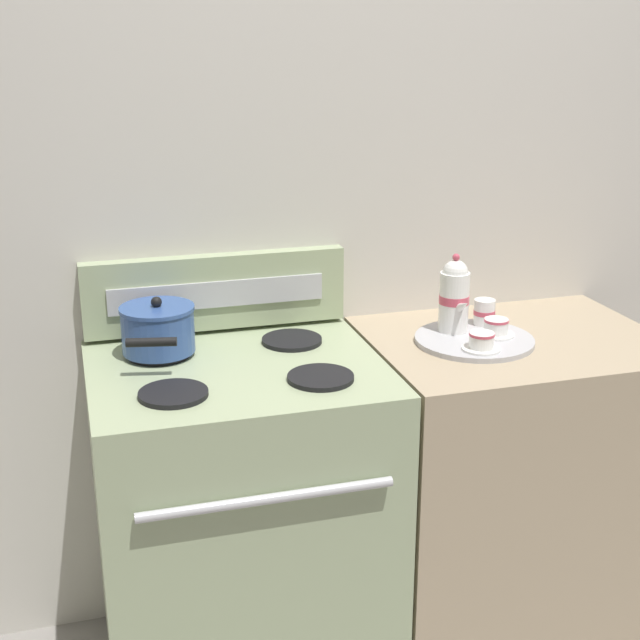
{
  "coord_description": "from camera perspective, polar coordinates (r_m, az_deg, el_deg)",
  "views": [
    {
      "loc": [
        -0.78,
        -2.04,
        1.7
      ],
      "look_at": [
        -0.17,
        0.07,
        0.96
      ],
      "focal_mm": 50.0,
      "sensor_mm": 36.0,
      "label": 1
    }
  ],
  "objects": [
    {
      "name": "teacup_right",
      "position": [
        2.33,
        10.3,
        -1.36
      ],
      "size": [
        0.1,
        0.1,
        0.05
      ],
      "color": "white",
      "rests_on": "serving_tray"
    },
    {
      "name": "saucepan",
      "position": [
        2.31,
        -10.34,
        -0.56
      ],
      "size": [
        0.19,
        0.27,
        0.15
      ],
      "color": "#335193",
      "rests_on": "stove"
    },
    {
      "name": "wall_back",
      "position": [
        2.57,
        1.91,
        5.02
      ],
      "size": [
        6.0,
        0.05,
        2.2
      ],
      "color": "beige",
      "rests_on": "ground"
    },
    {
      "name": "ground_plane",
      "position": [
        2.77,
        3.91,
        -19.4
      ],
      "size": [
        6.0,
        6.0,
        0.0
      ],
      "primitive_type": "plane",
      "color": "gray"
    },
    {
      "name": "serving_tray",
      "position": [
        2.42,
        9.85,
        -1.27
      ],
      "size": [
        0.32,
        0.32,
        0.01
      ],
      "color": "#B2B2B7",
      "rests_on": "side_counter"
    },
    {
      "name": "control_panel",
      "position": [
        2.45,
        -6.67,
        1.81
      ],
      "size": [
        0.72,
        0.05,
        0.21
      ],
      "color": "#9EAD84",
      "rests_on": "stove"
    },
    {
      "name": "teapot",
      "position": [
        2.43,
        8.6,
        1.56
      ],
      "size": [
        0.08,
        0.13,
        0.22
      ],
      "color": "white",
      "rests_on": "serving_tray"
    },
    {
      "name": "creamer_jug",
      "position": [
        2.52,
        10.47,
        0.5
      ],
      "size": [
        0.06,
        0.06,
        0.07
      ],
      "color": "white",
      "rests_on": "serving_tray"
    },
    {
      "name": "teacup_left",
      "position": [
        2.44,
        11.2,
        -0.46
      ],
      "size": [
        0.1,
        0.1,
        0.05
      ],
      "color": "white",
      "rests_on": "serving_tray"
    },
    {
      "name": "stove",
      "position": [
        2.43,
        -5.0,
        -12.74
      ],
      "size": [
        0.74,
        0.64,
        0.89
      ],
      "color": "#9EAD84",
      "rests_on": "ground"
    },
    {
      "name": "side_counter",
      "position": [
        2.66,
        11.8,
        -10.13
      ],
      "size": [
        0.79,
        0.61,
        0.88
      ],
      "color": "tan",
      "rests_on": "ground"
    }
  ]
}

